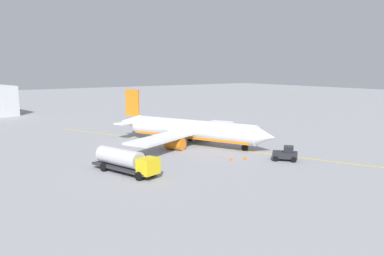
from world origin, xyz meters
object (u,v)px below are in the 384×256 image
(airplane, at_px, (189,130))
(fuel_tanker, at_px, (125,160))
(pushback_tug, at_px, (286,154))
(refueling_worker, at_px, (130,159))
(safety_cone_wingtip, at_px, (245,158))
(safety_cone_nose, at_px, (231,159))

(airplane, height_order, fuel_tanker, airplane)
(fuel_tanker, height_order, pushback_tug, fuel_tanker)
(pushback_tug, bearing_deg, refueling_worker, -118.38)
(refueling_worker, relative_size, safety_cone_wingtip, 2.81)
(safety_cone_nose, relative_size, safety_cone_wingtip, 0.99)
(airplane, relative_size, refueling_worker, 17.95)
(fuel_tanker, xyz_separation_m, refueling_worker, (-3.45, 2.37, -0.91))
(pushback_tug, distance_m, safety_cone_nose, 8.19)
(fuel_tanker, bearing_deg, airplane, 121.47)
(safety_cone_nose, bearing_deg, pushback_tug, 56.03)
(safety_cone_nose, height_order, safety_cone_wingtip, safety_cone_wingtip)
(safety_cone_nose, bearing_deg, airplane, 171.65)
(pushback_tug, distance_m, refueling_worker, 22.85)
(safety_cone_nose, distance_m, safety_cone_wingtip, 2.19)
(airplane, distance_m, pushback_tug, 18.93)
(airplane, height_order, safety_cone_wingtip, airplane)
(refueling_worker, bearing_deg, safety_cone_wingtip, 65.33)
(fuel_tanker, bearing_deg, pushback_tug, 71.76)
(airplane, relative_size, pushback_tug, 7.52)
(pushback_tug, bearing_deg, safety_cone_wingtip, -128.80)
(safety_cone_nose, bearing_deg, safety_cone_wingtip, 69.46)
(fuel_tanker, height_order, refueling_worker, fuel_tanker)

